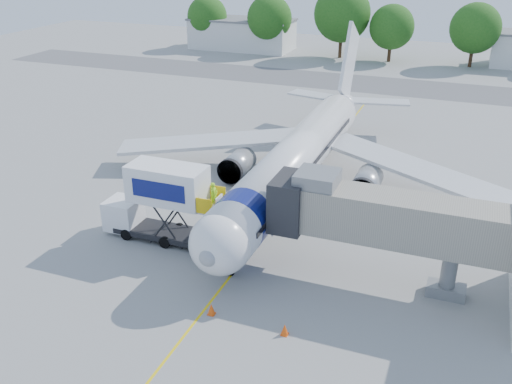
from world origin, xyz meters
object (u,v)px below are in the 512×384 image
(catering_hiloader, at_px, (160,203))
(ground_tug, at_px, (219,372))
(jet_bridge, at_px, (374,216))
(aircraft, at_px, (299,157))

(catering_hiloader, distance_m, ground_tug, 14.88)
(jet_bridge, relative_size, ground_tug, 3.47)
(ground_tug, bearing_deg, jet_bridge, 51.62)
(aircraft, xyz_separation_m, ground_tug, (3.18, -22.44, -2.18))
(catering_hiloader, bearing_deg, jet_bridge, 0.01)
(jet_bridge, xyz_separation_m, catering_hiloader, (-14.26, -0.00, -1.58))
(ground_tug, bearing_deg, catering_hiloader, 114.49)
(aircraft, xyz_separation_m, catering_hiloader, (-6.27, -11.12, -0.19))
(catering_hiloader, relative_size, ground_tug, 2.12)
(aircraft, bearing_deg, catering_hiloader, -119.40)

